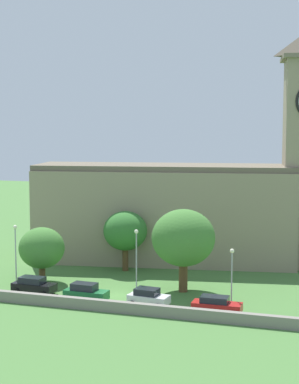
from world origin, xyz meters
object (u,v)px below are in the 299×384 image
(streetlamp_east_mid, at_px, (232,268))
(car_white, at_px, (148,297))
(church, at_px, (200,197))
(tree_riverside_east, at_px, (183,238))
(tree_by_tower, at_px, (125,231))
(streetlamp_west_mid, at_px, (16,246))
(car_green, at_px, (86,293))
(tree_riverside_west, at_px, (42,248))
(car_black, at_px, (34,285))
(streetlamp_central, at_px, (136,252))
(car_red, at_px, (216,305))

(streetlamp_east_mid, bearing_deg, car_white, -167.10)
(church, relative_size, tree_riverside_east, 4.45)
(tree_by_tower, bearing_deg, streetlamp_west_mid, -125.96)
(car_green, distance_m, tree_by_tower, 14.68)
(tree_riverside_west, bearing_deg, car_white, -20.06)
(car_white, bearing_deg, car_black, 177.14)
(tree_by_tower, distance_m, tree_riverside_west, 10.95)
(church, bearing_deg, tree_by_tower, -134.81)
(streetlamp_central, distance_m, tree_by_tower, 11.73)
(streetlamp_east_mid, height_order, tree_by_tower, tree_by_tower)
(car_white, distance_m, car_red, 6.92)
(car_red, height_order, streetlamp_west_mid, streetlamp_west_mid)
(tree_riverside_east, bearing_deg, tree_by_tower, 142.10)
(streetlamp_east_mid, distance_m, tree_riverside_west, 22.69)
(streetlamp_east_mid, bearing_deg, tree_riverside_west, 171.25)
(streetlamp_central, bearing_deg, streetlamp_west_mid, -175.32)
(church, xyz_separation_m, tree_riverside_east, (1.69, -14.84, -2.75))
(car_red, xyz_separation_m, tree_riverside_west, (-21.37, 5.54, 3.12))
(streetlamp_central, xyz_separation_m, streetlamp_east_mid, (10.26, -1.20, -0.67))
(car_white, xyz_separation_m, tree_riverside_west, (-14.45, 5.28, 3.06))
(car_white, xyz_separation_m, car_red, (6.92, -0.26, -0.06))
(tree_riverside_west, bearing_deg, car_red, -14.53)
(streetlamp_east_mid, relative_size, tree_by_tower, 0.80)
(car_black, relative_size, streetlamp_west_mid, 0.67)
(streetlamp_central, bearing_deg, car_green, -139.97)
(streetlamp_west_mid, relative_size, streetlamp_east_mid, 1.19)
(car_white, height_order, tree_riverside_east, tree_riverside_east)
(car_green, bearing_deg, car_white, 4.58)
(car_red, height_order, streetlamp_east_mid, streetlamp_east_mid)
(church, relative_size, car_green, 8.81)
(streetlamp_east_mid, height_order, tree_riverside_west, tree_riverside_west)
(streetlamp_central, distance_m, tree_riverside_west, 12.40)
(church, height_order, streetlamp_central, church)
(car_black, bearing_deg, tree_riverside_west, 106.79)
(church, relative_size, streetlamp_east_mid, 6.70)
(church, distance_m, tree_riverside_west, 22.13)
(car_green, height_order, streetlamp_east_mid, streetlamp_east_mid)
(car_white, height_order, streetlamp_east_mid, streetlamp_east_mid)
(car_black, distance_m, tree_by_tower, 14.68)
(tree_by_tower, bearing_deg, tree_riverside_east, -37.90)
(car_green, distance_m, tree_riverside_east, 11.89)
(church, bearing_deg, streetlamp_central, -97.74)
(car_white, xyz_separation_m, streetlamp_east_mid, (7.97, 1.83, 3.16))
(church, relative_size, tree_by_tower, 5.39)
(car_green, height_order, car_white, car_green)
(church, relative_size, car_white, 9.51)
(car_white, xyz_separation_m, tree_by_tower, (-7.39, 13.58, 4.03))
(car_red, bearing_deg, tree_riverside_west, 165.47)
(car_black, height_order, tree_by_tower, tree_by_tower)
(car_black, bearing_deg, car_white, -2.86)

